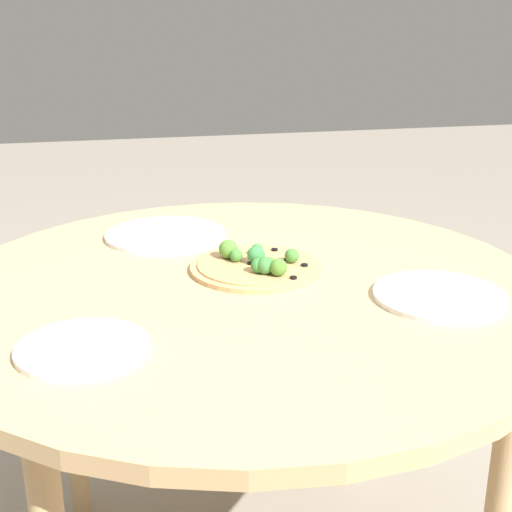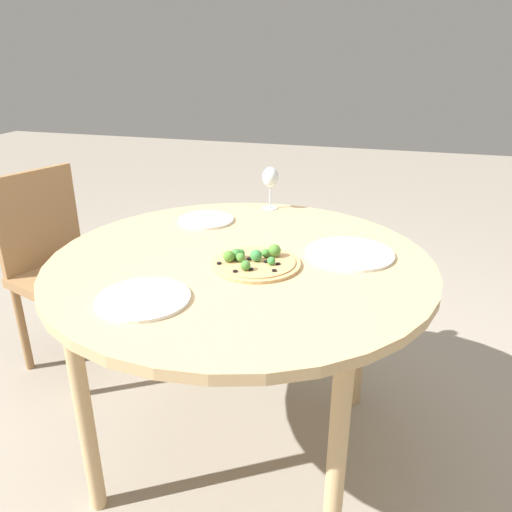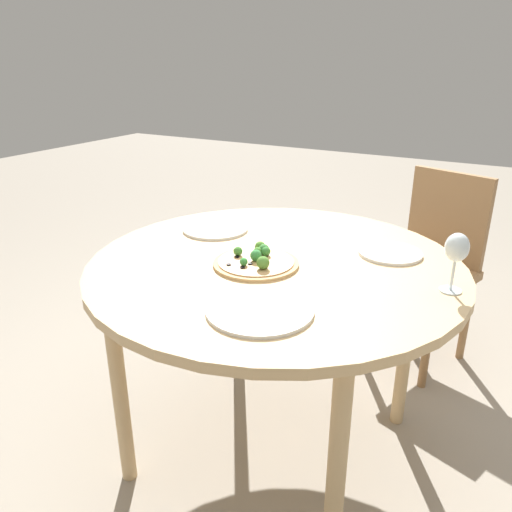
{
  "view_description": "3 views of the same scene",
  "coord_description": "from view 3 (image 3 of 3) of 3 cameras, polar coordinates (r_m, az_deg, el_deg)",
  "views": [
    {
      "loc": [
        0.26,
        1.26,
        1.26
      ],
      "look_at": [
        -0.04,
        -0.06,
        0.78
      ],
      "focal_mm": 50.0,
      "sensor_mm": 36.0,
      "label": 1
    },
    {
      "loc": [
        -1.35,
        -0.44,
        1.36
      ],
      "look_at": [
        -0.04,
        -0.06,
        0.78
      ],
      "focal_mm": 35.0,
      "sensor_mm": 36.0,
      "label": 2
    },
    {
      "loc": [
        0.66,
        -1.31,
        1.36
      ],
      "look_at": [
        -0.04,
        -0.06,
        0.78
      ],
      "focal_mm": 35.0,
      "sensor_mm": 36.0,
      "label": 3
    }
  ],
  "objects": [
    {
      "name": "plate_near",
      "position": [
        1.88,
        -4.66,
        3.11
      ],
      "size": [
        0.24,
        0.24,
        0.01
      ],
      "color": "silver",
      "rests_on": "dining_table"
    },
    {
      "name": "pizza",
      "position": [
        1.56,
        0.06,
        -0.56
      ],
      "size": [
        0.27,
        0.27,
        0.05
      ],
      "color": "tan",
      "rests_on": "dining_table"
    },
    {
      "name": "plate_side",
      "position": [
        1.7,
        15.07,
        0.34
      ],
      "size": [
        0.21,
        0.21,
        0.01
      ],
      "color": "silver",
      "rests_on": "dining_table"
    },
    {
      "name": "wine_glass",
      "position": [
        1.45,
        21.96,
        0.67
      ],
      "size": [
        0.06,
        0.06,
        0.17
      ],
      "color": "silver",
      "rests_on": "dining_table"
    },
    {
      "name": "dining_table",
      "position": [
        1.62,
        2.2,
        -2.8
      ],
      "size": [
        1.19,
        1.19,
        0.75
      ],
      "color": "tan",
      "rests_on": "ground_plane"
    },
    {
      "name": "plate_far",
      "position": [
        1.28,
        0.44,
        -6.15
      ],
      "size": [
        0.28,
        0.28,
        0.01
      ],
      "color": "silver",
      "rests_on": "dining_table"
    },
    {
      "name": "ground_plane",
      "position": [
        2.01,
        1.9,
        -20.87
      ],
      "size": [
        12.0,
        12.0,
        0.0
      ],
      "primitive_type": "plane",
      "color": "gray"
    },
    {
      "name": "chair",
      "position": [
        2.43,
        19.17,
        -0.53
      ],
      "size": [
        0.51,
        0.51,
        0.88
      ],
      "rotation": [
        0.0,
        0.0,
        -0.34
      ],
      "color": "#997047",
      "rests_on": "ground_plane"
    }
  ]
}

